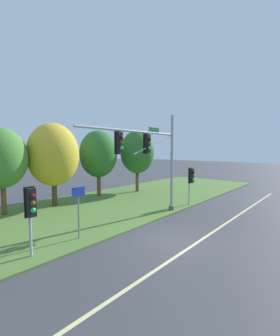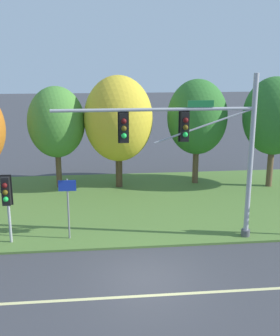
# 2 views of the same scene
# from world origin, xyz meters

# --- Properties ---
(ground_plane) EXTENTS (160.00, 160.00, 0.00)m
(ground_plane) POSITION_xyz_m (0.00, 0.00, 0.00)
(ground_plane) COLOR #3D3D42
(lane_stripe) EXTENTS (36.00, 0.16, 0.01)m
(lane_stripe) POSITION_xyz_m (0.00, -1.20, 0.00)
(lane_stripe) COLOR beige
(lane_stripe) RESTS_ON ground
(grass_verge) EXTENTS (48.00, 11.50, 0.10)m
(grass_verge) POSITION_xyz_m (0.00, 8.25, 0.05)
(grass_verge) COLOR #517533
(grass_verge) RESTS_ON ground
(traffic_signal_mast) EXTENTS (8.64, 0.49, 7.24)m
(traffic_signal_mast) POSITION_xyz_m (2.52, 3.09, 4.51)
(traffic_signal_mast) COLOR #9EA0A5
(traffic_signal_mast) RESTS_ON grass_verge
(pedestrian_signal_further_along) EXTENTS (0.46, 0.55, 3.08)m
(pedestrian_signal_further_along) POSITION_xyz_m (-5.58, 3.35, 2.33)
(pedestrian_signal_further_along) COLOR #9EA0A5
(pedestrian_signal_further_along) RESTS_ON grass_verge
(route_sign_post) EXTENTS (0.77, 0.08, 2.77)m
(route_sign_post) POSITION_xyz_m (-3.05, 3.64, 1.91)
(route_sign_post) COLOR slate
(route_sign_post) RESTS_ON grass_verge
(tree_left_of_mast) EXTENTS (3.42, 3.42, 6.20)m
(tree_left_of_mast) POSITION_xyz_m (-4.12, 11.42, 4.14)
(tree_left_of_mast) COLOR brown
(tree_left_of_mast) RESTS_ON grass_verge
(tree_behind_signpost) EXTENTS (4.13, 4.13, 6.82)m
(tree_behind_signpost) POSITION_xyz_m (-0.41, 11.16, 4.33)
(tree_behind_signpost) COLOR #4C3823
(tree_behind_signpost) RESTS_ON grass_verge
(tree_mid_verge) EXTENTS (3.72, 3.72, 6.56)m
(tree_mid_verge) POSITION_xyz_m (4.49, 11.49, 4.31)
(tree_mid_verge) COLOR brown
(tree_mid_verge) RESTS_ON grass_verge
(tree_tall_centre) EXTENTS (3.76, 3.76, 6.74)m
(tree_tall_centre) POSITION_xyz_m (8.92, 10.28, 4.48)
(tree_tall_centre) COLOR brown
(tree_tall_centre) RESTS_ON grass_verge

